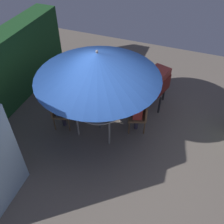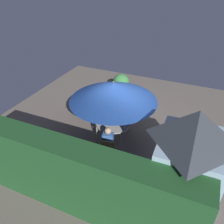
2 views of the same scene
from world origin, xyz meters
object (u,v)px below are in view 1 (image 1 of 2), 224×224
at_px(bbq_grill, 157,81).
at_px(chair_far_side, 59,111).
at_px(chair_near_shed, 140,114).
at_px(person_in_blue, 61,103).
at_px(patio_table, 99,108).
at_px(patio_umbrella, 97,65).
at_px(person_in_red, 138,107).

relative_size(bbq_grill, chair_far_side, 1.33).
relative_size(chair_near_shed, person_in_blue, 0.71).
height_order(patio_table, chair_near_shed, chair_near_shed).
bearing_deg(chair_near_shed, chair_far_side, 106.69).
bearing_deg(person_in_blue, patio_umbrella, -75.87).
relative_size(person_in_red, person_in_blue, 1.00).
bearing_deg(patio_table, patio_umbrella, 180.00).
distance_m(patio_table, person_in_blue, 1.01).
distance_m(chair_near_shed, person_in_blue, 2.08).
height_order(patio_umbrella, chair_near_shed, patio_umbrella).
bearing_deg(bbq_grill, person_in_blue, 129.13).
xyz_separation_m(chair_near_shed, person_in_blue, (-0.60, 1.98, 0.26)).
xyz_separation_m(chair_near_shed, person_in_red, (-0.03, 0.08, 0.26)).
distance_m(patio_table, chair_near_shed, 1.08).
distance_m(patio_table, bbq_grill, 1.88).
xyz_separation_m(patio_table, chair_near_shed, (0.35, -1.00, -0.19)).
bearing_deg(bbq_grill, chair_near_shed, 172.69).
bearing_deg(patio_umbrella, chair_far_side, 104.13).
bearing_deg(person_in_red, bbq_grill, -11.03).
distance_m(bbq_grill, person_in_blue, 2.74).
distance_m(bbq_grill, chair_near_shed, 1.19).
height_order(bbq_grill, person_in_blue, person_in_blue).
bearing_deg(person_in_red, patio_table, 109.33).
height_order(patio_table, person_in_red, person_in_red).
xyz_separation_m(patio_table, person_in_red, (0.32, -0.92, 0.07)).
bearing_deg(chair_far_side, patio_umbrella, -75.87).
bearing_deg(patio_table, person_in_red, -70.67).
distance_m(patio_umbrella, chair_near_shed, 1.83).
height_order(patio_umbrella, chair_far_side, patio_umbrella).
xyz_separation_m(bbq_grill, person_in_red, (-1.16, 0.23, -0.06)).
relative_size(patio_table, chair_far_side, 1.39).
bearing_deg(patio_table, bbq_grill, -37.75).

